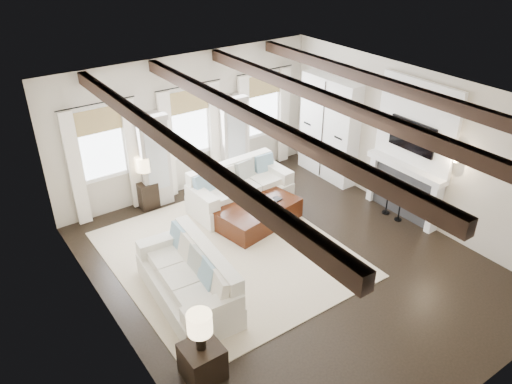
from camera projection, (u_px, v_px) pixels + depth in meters
ground at (289, 264)px, 9.46m from camera, size 7.50×7.50×0.00m
room_shell at (293, 147)px, 9.54m from camera, size 6.54×7.54×3.22m
area_rug at (228, 254)px, 9.72m from camera, size 4.09×4.57×0.02m
sofa_back at (239, 190)px, 11.15m from camera, size 2.32×1.11×0.98m
sofa_left at (191, 280)px, 8.42m from camera, size 1.21×2.35×0.97m
ottoman at (256, 214)px, 10.59m from camera, size 1.92×1.39×0.46m
tray at (260, 202)px, 10.52m from camera, size 0.56×0.46×0.04m
book_lower at (253, 202)px, 10.42m from camera, size 0.29×0.24×0.04m
book_upper at (256, 201)px, 10.39m from camera, size 0.25×0.21×0.03m
book_loose at (276, 199)px, 10.62m from camera, size 0.27×0.22×0.03m
side_table_front at (202, 361)px, 7.06m from camera, size 0.54×0.54×0.54m
lamp_front at (200, 325)px, 6.72m from camera, size 0.36×0.36×0.61m
side_table_back at (147, 194)px, 11.15m from camera, size 0.41×0.41×0.61m
lamp_back at (144, 165)px, 10.79m from camera, size 0.37×0.37×0.63m
candlestick_near at (400, 207)px, 10.64m from camera, size 0.16×0.16×0.79m
candlestick_far at (388, 199)px, 10.88m from camera, size 0.17×0.17×0.84m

